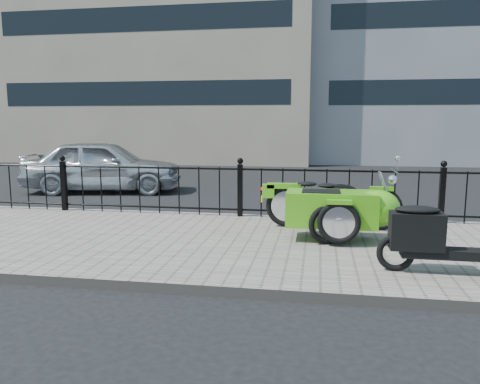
% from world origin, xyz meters
% --- Properties ---
extents(ground, '(120.00, 120.00, 0.00)m').
position_xyz_m(ground, '(0.00, 0.00, 0.00)').
color(ground, black).
rests_on(ground, ground).
extents(sidewalk, '(30.00, 3.80, 0.12)m').
position_xyz_m(sidewalk, '(0.00, -0.50, 0.06)').
color(sidewalk, slate).
rests_on(sidewalk, ground).
extents(curb, '(30.00, 0.10, 0.12)m').
position_xyz_m(curb, '(0.00, 1.44, 0.06)').
color(curb, gray).
rests_on(curb, ground).
extents(iron_fence, '(14.11, 0.11, 1.08)m').
position_xyz_m(iron_fence, '(0.00, 1.30, 0.59)').
color(iron_fence, black).
rests_on(iron_fence, sidewalk).
extents(building_tan, '(14.00, 8.01, 12.00)m').
position_xyz_m(building_tan, '(-6.00, 15.99, 6.00)').
color(building_tan, gray).
rests_on(building_tan, ground).
extents(motorcycle_sidecar, '(2.28, 1.48, 0.98)m').
position_xyz_m(motorcycle_sidecar, '(1.78, -0.05, 0.59)').
color(motorcycle_sidecar, black).
rests_on(motorcycle_sidecar, sidewalk).
extents(scooter, '(1.63, 0.47, 1.10)m').
position_xyz_m(scooter, '(2.80, -1.54, 0.55)').
color(scooter, black).
rests_on(scooter, sidewalk).
extents(spare_tire, '(0.57, 0.26, 0.58)m').
position_xyz_m(spare_tire, '(1.56, -0.45, 0.41)').
color(spare_tire, black).
rests_on(spare_tire, sidewalk).
extents(sedan_car, '(4.28, 2.33, 1.38)m').
position_xyz_m(sedan_car, '(-4.19, 4.45, 0.69)').
color(sedan_car, silver).
rests_on(sedan_car, ground).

